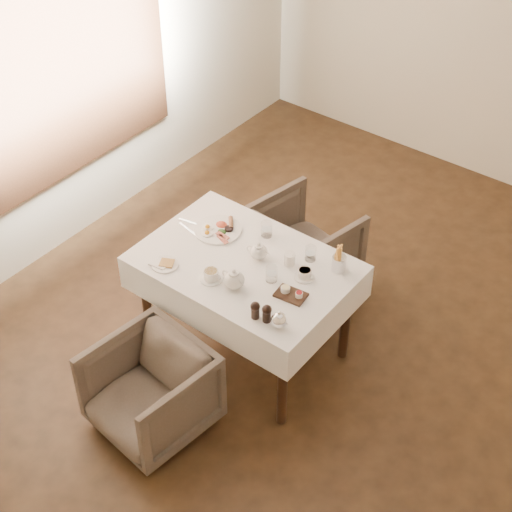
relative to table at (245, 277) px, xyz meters
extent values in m
plane|color=black|center=(0.44, 0.35, -0.64)|extent=(5.00, 5.00, 0.00)
plane|color=beige|center=(-1.81, 0.35, 0.81)|extent=(0.00, 5.00, 5.00)
cube|color=black|center=(-1.78, 0.35, 0.96)|extent=(0.03, 1.75, 2.05)
cube|color=black|center=(0.00, 0.00, 0.08)|extent=(1.20, 0.80, 0.04)
cube|color=white|center=(0.00, 0.00, 0.00)|extent=(1.28, 0.88, 0.23)
cylinder|color=black|center=(-0.54, 0.34, -0.29)|extent=(0.06, 0.06, 0.70)
cylinder|color=black|center=(0.54, 0.34, -0.29)|extent=(0.06, 0.06, 0.70)
cylinder|color=black|center=(-0.54, -0.34, -0.29)|extent=(0.06, 0.06, 0.70)
cylinder|color=black|center=(0.54, -0.34, -0.29)|extent=(0.06, 0.06, 0.70)
imported|color=#4D4339|center=(-0.06, -0.82, -0.35)|extent=(0.69, 0.71, 0.58)
imported|color=#4D4339|center=(-0.11, 0.77, -0.33)|extent=(0.79, 0.80, 0.62)
cylinder|color=white|center=(-0.32, 0.14, 0.12)|extent=(0.30, 0.30, 0.01)
ellipsoid|color=#B73B20|center=(-0.33, 0.18, 0.14)|extent=(0.08, 0.07, 0.03)
cylinder|color=brown|center=(-0.29, 0.23, 0.14)|extent=(0.09, 0.10, 0.03)
cylinder|color=black|center=(-0.26, 0.17, 0.14)|extent=(0.06, 0.06, 0.02)
cube|color=maroon|center=(-0.24, 0.08, 0.13)|extent=(0.10, 0.06, 0.01)
ellipsoid|color=#264C19|center=(-0.29, 0.13, 0.13)|extent=(0.06, 0.05, 0.02)
cylinder|color=white|center=(-0.36, -0.31, 0.12)|extent=(0.16, 0.16, 0.01)
cube|color=brown|center=(-0.36, -0.30, 0.13)|extent=(0.11, 0.11, 0.01)
cube|color=white|center=(-0.39, -0.33, 0.13)|extent=(0.12, 0.09, 0.01)
cylinder|color=white|center=(0.22, 0.15, 0.16)|extent=(0.08, 0.08, 0.08)
cylinder|color=white|center=(-0.06, -0.24, 0.12)|extent=(0.14, 0.14, 0.01)
cylinder|color=white|center=(-0.06, -0.24, 0.15)|extent=(0.10, 0.10, 0.06)
cylinder|color=olive|center=(-0.06, -0.24, 0.18)|extent=(0.08, 0.08, 0.00)
cylinder|color=white|center=(0.36, 0.10, 0.12)|extent=(0.12, 0.12, 0.01)
cylinder|color=white|center=(0.36, 0.10, 0.15)|extent=(0.08, 0.08, 0.05)
cylinder|color=olive|center=(0.36, 0.10, 0.18)|extent=(0.07, 0.07, 0.00)
cylinder|color=silver|center=(-0.05, 0.28, 0.17)|extent=(0.09, 0.09, 0.10)
cylinder|color=silver|center=(0.22, -0.03, 0.17)|extent=(0.07, 0.07, 0.10)
cylinder|color=silver|center=(0.30, 0.26, 0.16)|extent=(0.08, 0.08, 0.09)
cube|color=black|center=(0.39, -0.07, 0.12)|extent=(0.19, 0.14, 0.02)
cylinder|color=white|center=(0.35, -0.07, 0.15)|extent=(0.05, 0.05, 0.03)
cylinder|color=maroon|center=(0.44, -0.06, 0.15)|extent=(0.04, 0.04, 0.03)
cylinder|color=silver|center=(0.49, 0.28, 0.17)|extent=(0.09, 0.09, 0.10)
cube|color=silver|center=(-0.50, 0.10, 0.12)|extent=(0.21, 0.05, 0.00)
cube|color=silver|center=(-0.48, 0.03, 0.12)|extent=(0.18, 0.05, 0.00)
camera|label=1|loc=(2.23, -2.79, 3.20)|focal=55.00mm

